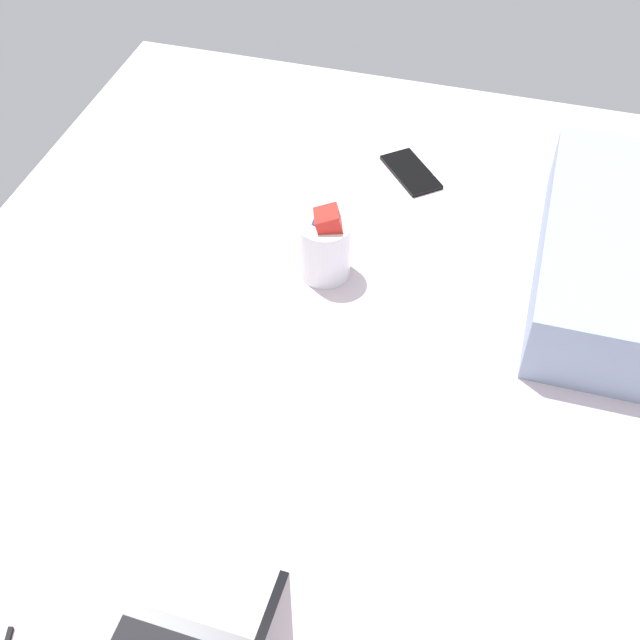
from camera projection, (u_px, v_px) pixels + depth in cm
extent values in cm
cube|color=silver|center=(318.00, 414.00, 135.98)|extent=(180.00, 140.00, 18.00)
cylinder|color=silver|center=(325.00, 249.00, 141.93)|extent=(9.00, 9.00, 11.00)
cube|color=red|center=(319.00, 251.00, 145.06)|extent=(5.51, 5.07, 5.57)
cube|color=orange|center=(325.00, 251.00, 142.49)|extent=(5.67, 5.97, 5.38)
cube|color=red|center=(330.00, 242.00, 141.51)|extent=(6.33, 7.38, 6.45)
cube|color=#268C33|center=(320.00, 231.00, 140.75)|extent=(6.22, 6.48, 4.80)
cube|color=blue|center=(328.00, 227.00, 138.89)|extent=(5.66, 5.63, 4.26)
cube|color=red|center=(328.00, 222.00, 137.16)|extent=(5.90, 6.23, 4.94)
cube|color=black|center=(411.00, 172.00, 164.98)|extent=(15.09, 14.22, 0.80)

